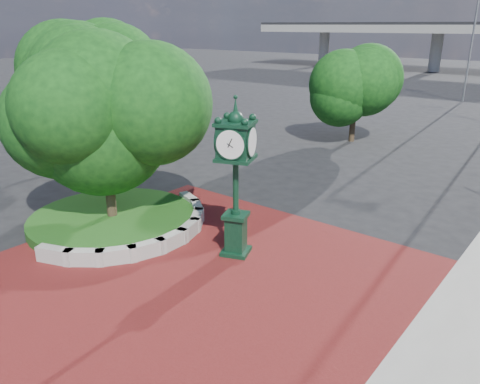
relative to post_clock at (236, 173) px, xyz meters
name	(u,v)px	position (x,y,z in m)	size (l,w,h in m)	color
ground	(212,264)	(-0.13, -1.03, -2.80)	(200.00, 200.00, 0.00)	black
plaza	(190,277)	(-0.13, -2.03, -2.78)	(12.00, 12.00, 0.04)	maroon
planter_wall	(154,234)	(-2.84, -1.03, -2.53)	(2.96, 6.77, 0.54)	#9E9B93
grass_bed	(113,220)	(-5.13, -1.03, -2.60)	(6.10, 6.10, 0.40)	#134213
tree_planter	(104,127)	(-5.13, -1.03, 0.92)	(5.20, 5.20, 6.33)	#38281C
tree_northwest	(90,85)	(-13.13, 3.97, 1.32)	(5.60, 5.60, 6.93)	#38281C
tree_street	(355,90)	(-4.13, 16.97, 0.43)	(4.40, 4.40, 5.45)	#38281C
post_clock	(236,173)	(0.00, 0.00, 0.00)	(1.31, 1.31, 5.10)	black
street_lamp_far	(475,38)	(-2.77, 39.09, 3.17)	(2.29, 0.29, 10.20)	slate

